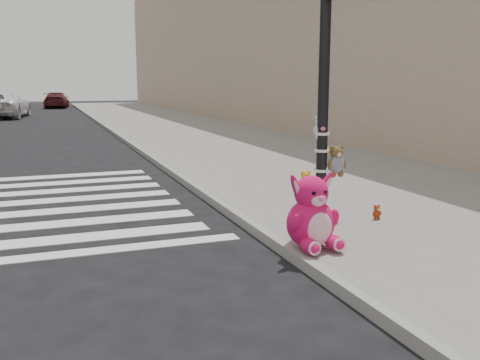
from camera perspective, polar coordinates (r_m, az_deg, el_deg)
name	(u,v)px	position (r m, az deg, el deg)	size (l,w,h in m)	color
ground	(183,294)	(5.75, -6.10, -12.05)	(120.00, 120.00, 0.00)	black
sidewalk_near	(260,152)	(16.55, 2.16, 3.05)	(7.00, 80.00, 0.14)	slate
curb_edge	(149,157)	(15.57, -9.67, 2.44)	(0.12, 80.00, 0.15)	gray
bld_near	(286,25)	(27.92, 4.94, 16.16)	(5.00, 60.00, 10.00)	tan
signal_pole	(325,111)	(8.00, 9.03, 7.27)	(0.70, 0.49, 4.00)	black
pink_bunny	(312,217)	(6.71, 7.68, -3.94)	(0.69, 0.74, 0.97)	#E91361
red_teddy	(377,212)	(8.36, 14.36, -3.32)	(0.15, 0.11, 0.22)	#A23010
car_white_near	(2,105)	(36.40, -24.00, 7.33)	(2.63, 5.70, 1.58)	white
car_maroon_near	(56,100)	(48.63, -18.99, 8.06)	(1.85, 4.54, 1.32)	#54181C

